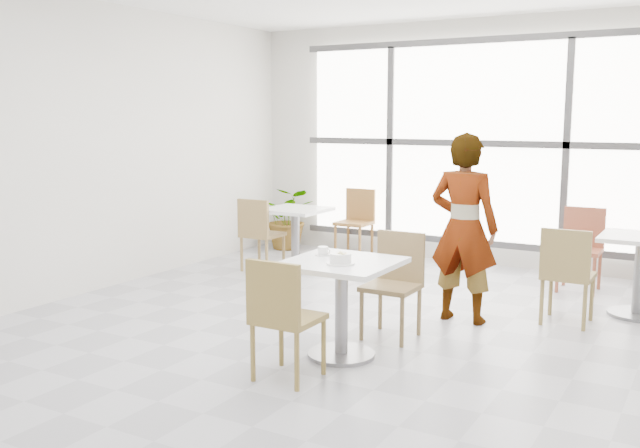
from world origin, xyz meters
The scene contains 17 objects.
floor centered at (0.00, 0.00, 0.00)m, with size 7.00×7.00×0.00m, color #9E9EA5.
wall_back centered at (0.00, 3.50, 1.50)m, with size 6.00×6.00×0.00m, color silver.
wall_left centered at (-3.00, 0.00, 1.50)m, with size 7.00×7.00×0.00m, color silver.
window centered at (0.00, 3.44, 1.50)m, with size 4.60×0.07×2.52m.
main_table centered at (0.24, -0.39, 0.52)m, with size 0.80×0.80×0.75m.
chair_near centered at (0.13, -1.05, 0.50)m, with size 0.42×0.42×0.87m.
chair_far centered at (0.38, 0.31, 0.50)m, with size 0.42×0.42×0.87m.
oatmeal_bowl centered at (0.29, -0.50, 0.79)m, with size 0.21×0.21×0.09m.
coffee_cup centered at (0.01, -0.27, 0.78)m, with size 0.16×0.13×0.07m.
person centered at (0.72, 1.00, 0.84)m, with size 0.62×0.40×1.69m, color black.
bg_table_left centered at (-1.68, 2.02, 0.49)m, with size 0.70×0.70×0.75m.
bg_table_right centered at (2.08, 1.96, 0.49)m, with size 0.70×0.70×0.75m.
bg_chair_left_near centered at (-2.03, 1.75, 0.50)m, with size 0.42×0.42×0.87m.
bg_chair_left_far centered at (-1.50, 3.27, 0.50)m, with size 0.42×0.42×0.87m.
bg_chair_right_near centered at (1.56, 1.32, 0.50)m, with size 0.42×0.42×0.87m.
bg_chair_right_far centered at (1.43, 2.75, 0.50)m, with size 0.42×0.42×0.87m.
plant_left centered at (-2.50, 3.15, 0.43)m, with size 0.78×0.67×0.86m, color #4F7434.
Camera 1 is at (2.70, -4.97, 1.83)m, focal length 39.51 mm.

